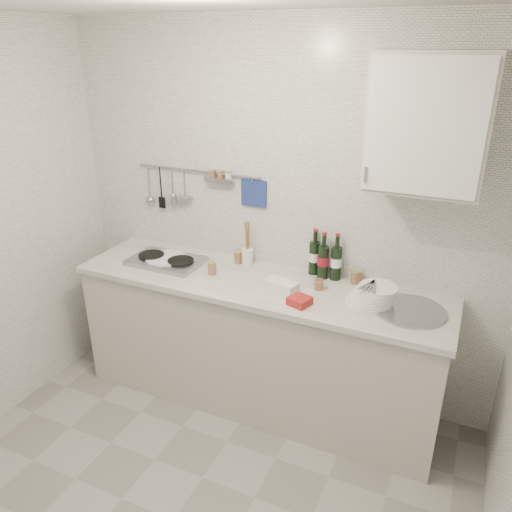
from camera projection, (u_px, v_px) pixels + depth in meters
The scene contains 14 objects.
back_wall at pixel (277, 219), 3.32m from camera, with size 3.00×0.02×2.50m, color silver.
counter at pixel (259, 346), 3.39m from camera, with size 2.44×0.64×0.96m.
wall_rail at pixel (195, 184), 3.44m from camera, with size 0.98×0.09×0.34m.
wall_cabinet at pixel (428, 123), 2.55m from camera, with size 0.60×0.38×0.70m.
plate_stack_hob at pixel (165, 260), 3.46m from camera, with size 0.30×0.30×0.04m.
plate_stack_sink at pixel (373, 295), 2.90m from camera, with size 0.29×0.28×0.12m.
wine_bottles at pixel (325, 255), 3.20m from camera, with size 0.23×0.11×0.31m.
butter_dish at pixel (282, 286), 3.07m from camera, with size 0.20×0.10×0.06m, color white.
strawberry_punnet at pixel (300, 301), 2.91m from camera, with size 0.11×0.11×0.05m, color red.
utensil_crock at pixel (247, 255), 3.40m from camera, with size 0.08×0.08×0.32m.
jar_a at pixel (238, 257), 3.44m from camera, with size 0.06×0.06×0.09m.
jar_b at pixel (356, 276), 3.16m from camera, with size 0.07×0.07×0.09m.
jar_c at pixel (319, 284), 3.08m from camera, with size 0.06×0.06×0.07m.
jar_d at pixel (212, 267), 3.28m from camera, with size 0.06×0.06×0.10m.
Camera 1 is at (1.17, -1.52, 2.34)m, focal length 35.00 mm.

